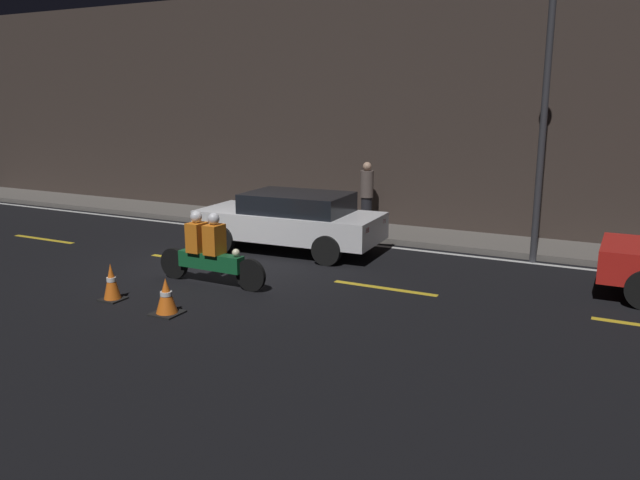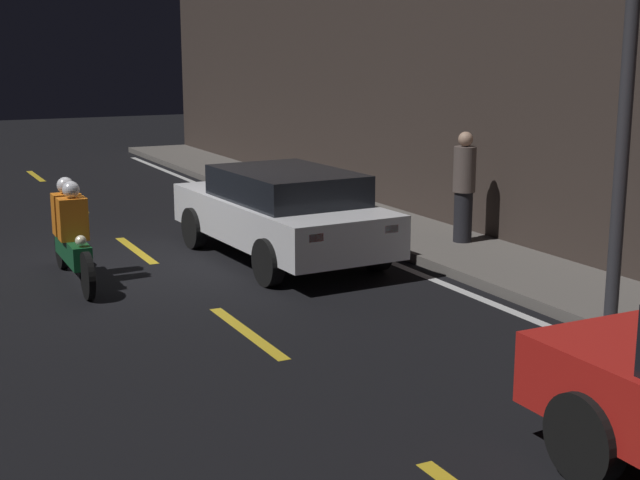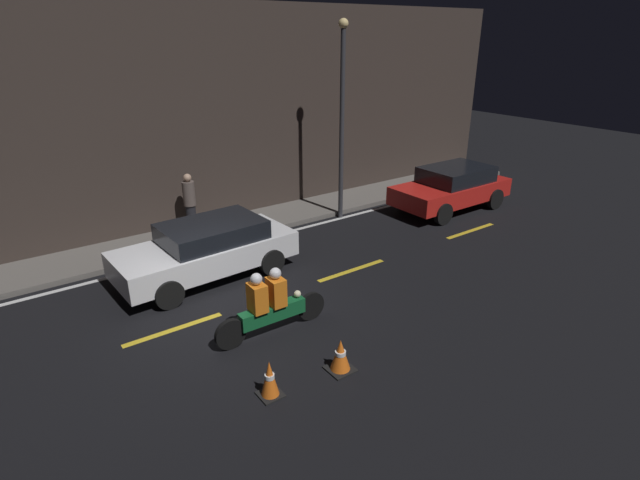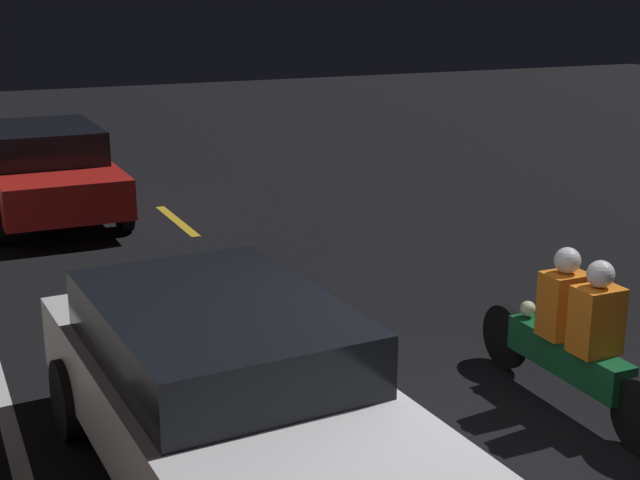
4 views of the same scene
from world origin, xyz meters
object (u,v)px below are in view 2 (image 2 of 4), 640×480
at_px(sedan_white, 282,211).
at_px(pedestrian, 464,186).
at_px(motorcycle, 71,235).
at_px(street_lamp, 631,27).

xyz_separation_m(sedan_white, pedestrian, (0.70, 2.71, 0.27)).
distance_m(motorcycle, pedestrian, 5.76).
bearing_deg(sedan_white, pedestrian, -107.25).
relative_size(sedan_white, motorcycle, 1.79).
xyz_separation_m(sedan_white, street_lamp, (5.07, 1.43, 2.51)).
height_order(sedan_white, pedestrian, pedestrian).
distance_m(sedan_white, motorcycle, 2.99).
bearing_deg(street_lamp, sedan_white, -164.27).
xyz_separation_m(motorcycle, street_lamp, (5.16, 4.42, 2.60)).
bearing_deg(sedan_white, street_lamp, -167.01).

